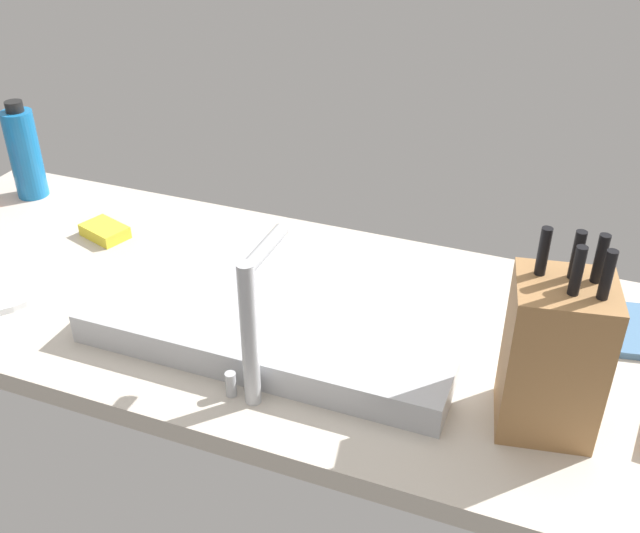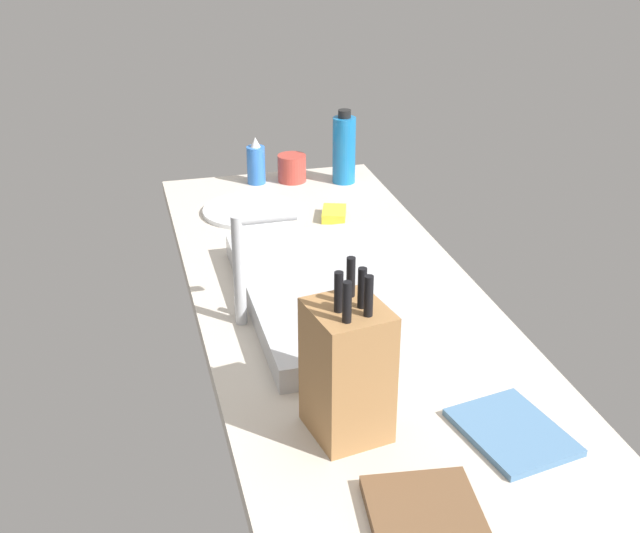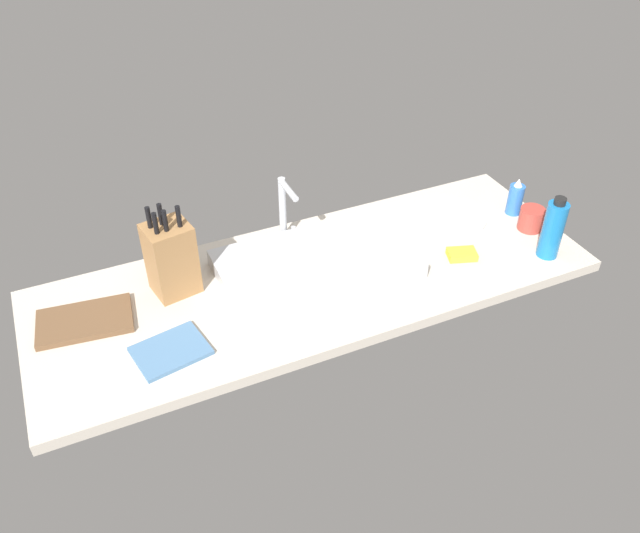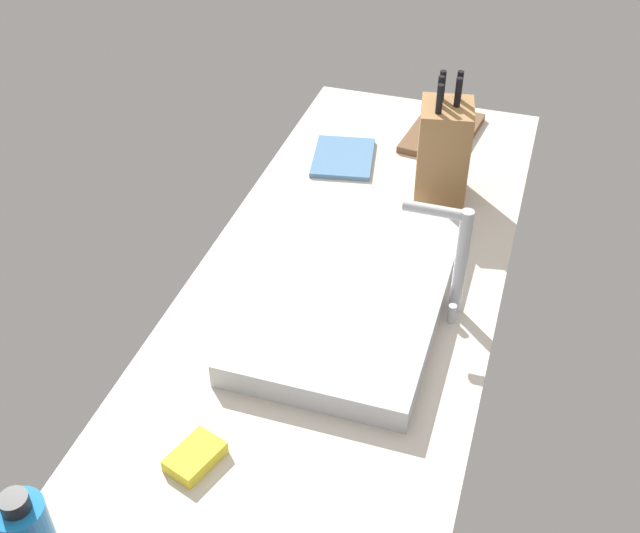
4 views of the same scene
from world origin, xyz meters
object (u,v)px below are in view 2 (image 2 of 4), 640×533
Objects in this scene: sink_basin at (331,294)px; dinner_plate at (249,210)px; faucet at (246,260)px; dish_sponge at (334,214)px; soap_bottle at (256,163)px; water_bottle at (344,149)px; dish_towel at (512,432)px; coffee_mug at (292,168)px; knife_block at (347,370)px.

dinner_plate is (54.48, 7.51, -1.89)cm from sink_basin.
dinner_plate is at bearing -10.48° from faucet.
dish_sponge is at bearing -16.28° from sink_basin.
soap_bottle is 25.56cm from water_bottle.
dish_towel is 2.29× the size of coffee_mug.
soap_bottle is 1.51× the size of dish_sponge.
coffee_mug reaches higher than dinner_plate.
dish_sponge is (-9.35, -20.69, 0.60)cm from dinner_plate.
knife_block reaches higher than faucet.
dish_sponge is at bearing -33.14° from faucet.
water_bottle is at bearing -61.92° from dinner_plate.
water_bottle reaches higher than coffee_mug.
knife_block is 119.08cm from coffee_mug.
soap_bottle is (76.36, 1.43, 3.42)cm from sink_basin.
sink_basin is 6.61× the size of dish_sponge.
sink_basin is 7.23× the size of coffee_mug.
sink_basin is at bearing 173.29° from coffee_mug.
dinner_plate is (96.57, -1.38, -11.02)cm from knife_block.
dinner_plate is 2.74× the size of dish_sponge.
dinner_plate and dish_towel have the same top height.
dish_sponge is (47.92, -31.28, -12.46)cm from faucet.
sink_basin is at bearing -22.05° from knife_block.
dinner_plate is 1.31× the size of dish_towel.
coffee_mug is (117.49, -17.77, -7.72)cm from knife_block.
faucet reaches higher than dish_towel.
soap_bottle is (79.15, -16.67, -7.75)cm from faucet.
dish_sponge is at bearing 2.12° from dish_towel.
sink_basin is 55.03cm from dinner_plate.
knife_block is at bearing 171.40° from coffee_mug.
dish_towel is at bearing -161.60° from sink_basin.
coffee_mug reaches higher than dish_towel.
coffee_mug is 30.69cm from dish_sponge.
sink_basin is 2.80× the size of water_bottle.
dish_towel is at bearing -176.43° from coffee_mug.
soap_bottle is at bearing -15.51° from dinner_plate.
faucet reaches higher than dinner_plate.
knife_block is at bearing 165.80° from dish_sponge.
coffee_mug is (4.53, 14.34, -6.00)cm from water_bottle.
dinner_plate is at bearing 164.49° from soap_bottle.
faucet is at bearing 98.76° from sink_basin.
knife_block is (-42.09, 8.89, 9.13)cm from sink_basin.
sink_basin reaches higher than dinner_plate.
faucet reaches higher than water_bottle.
knife_block reaches higher than dinner_plate.
sink_basin is 21.46cm from faucet.
faucet is at bearing 36.28° from dish_towel.
dish_towel is 95.41cm from dish_sponge.
knife_block is 1.37× the size of water_bottle.
faucet reaches higher than sink_basin.
soap_bottle reaches higher than dish_sponge.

